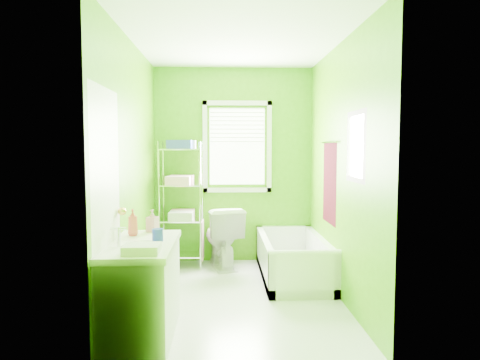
{
  "coord_description": "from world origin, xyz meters",
  "views": [
    {
      "loc": [
        -0.14,
        -4.31,
        1.54
      ],
      "look_at": [
        0.04,
        0.25,
        1.19
      ],
      "focal_mm": 32.0,
      "sensor_mm": 36.0,
      "label": 1
    }
  ],
  "objects_px": {
    "toilet": "(222,236)",
    "wire_shelf_unit": "(183,190)",
    "bathtub": "(293,264)",
    "vanity": "(142,287)"
  },
  "relations": [
    {
      "from": "toilet",
      "to": "wire_shelf_unit",
      "type": "height_order",
      "value": "wire_shelf_unit"
    },
    {
      "from": "vanity",
      "to": "bathtub",
      "type": "bearing_deg",
      "value": 45.94
    },
    {
      "from": "wire_shelf_unit",
      "to": "bathtub",
      "type": "bearing_deg",
      "value": -22.43
    },
    {
      "from": "bathtub",
      "to": "toilet",
      "type": "distance_m",
      "value": 1.01
    },
    {
      "from": "toilet",
      "to": "wire_shelf_unit",
      "type": "relative_size",
      "value": 0.48
    },
    {
      "from": "toilet",
      "to": "vanity",
      "type": "distance_m",
      "value": 2.14
    },
    {
      "from": "bathtub",
      "to": "wire_shelf_unit",
      "type": "bearing_deg",
      "value": 157.57
    },
    {
      "from": "bathtub",
      "to": "vanity",
      "type": "xyz_separation_m",
      "value": [
        -1.48,
        -1.53,
        0.25
      ]
    },
    {
      "from": "toilet",
      "to": "bathtub",
      "type": "bearing_deg",
      "value": 135.28
    },
    {
      "from": "bathtub",
      "to": "toilet",
      "type": "xyz_separation_m",
      "value": [
        -0.84,
        0.52,
        0.23
      ]
    }
  ]
}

